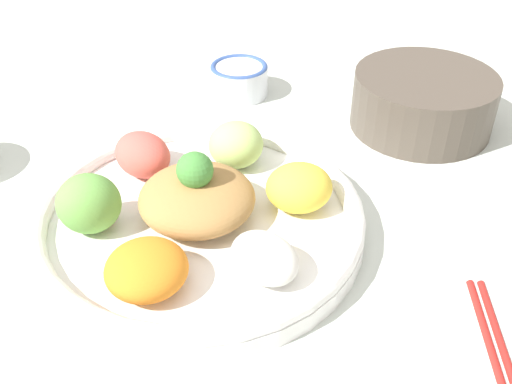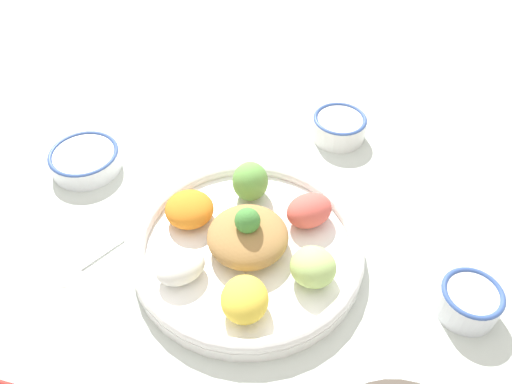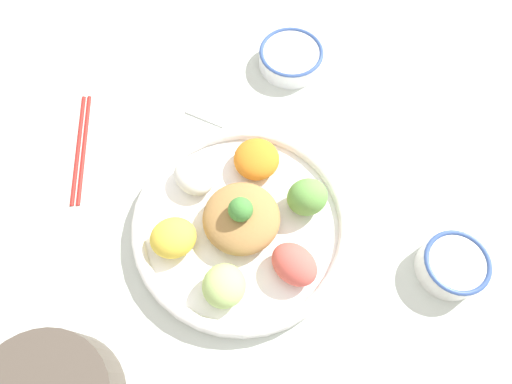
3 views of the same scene
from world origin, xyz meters
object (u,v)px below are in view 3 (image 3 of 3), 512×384
chopsticks_pair_near (80,147)px  sauce_bowl_dark (453,265)px  serving_spoon_extra (188,110)px  salad_platter (242,222)px  rice_bowl_blue (291,57)px

chopsticks_pair_near → sauce_bowl_dark: bearing=-113.8°
serving_spoon_extra → salad_platter: bearing=-40.4°
rice_bowl_blue → salad_platter: bearing=141.3°
serving_spoon_extra → sauce_bowl_dark: bearing=-10.0°
chopsticks_pair_near → serving_spoon_extra: bearing=-70.6°
chopsticks_pair_near → serving_spoon_extra: size_ratio=2.02×
salad_platter → chopsticks_pair_near: 0.32m
sauce_bowl_dark → chopsticks_pair_near: sauce_bowl_dark is taller
sauce_bowl_dark → chopsticks_pair_near: 0.63m
salad_platter → rice_bowl_blue: 0.34m
chopsticks_pair_near → serving_spoon_extra: (-0.00, -0.20, -0.00)m
rice_bowl_blue → sauce_bowl_dark: (-0.46, -0.04, 0.00)m
chopsticks_pair_near → serving_spoon_extra: 0.20m
serving_spoon_extra → chopsticks_pair_near: bearing=-131.4°
rice_bowl_blue → chopsticks_pair_near: bearing=92.6°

